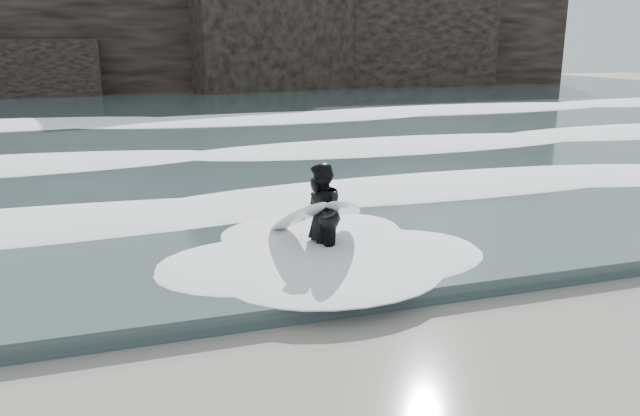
# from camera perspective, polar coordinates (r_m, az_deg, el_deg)

# --- Properties ---
(sea) EXTENTS (90.00, 52.00, 0.30)m
(sea) POSITION_cam_1_polar(r_m,az_deg,el_deg) (34.05, -14.35, 8.28)
(sea) COLOR #2F3F41
(sea) RESTS_ON ground
(headland) EXTENTS (70.00, 9.00, 10.00)m
(headland) POSITION_cam_1_polar(r_m,az_deg,el_deg) (50.83, -16.14, 15.73)
(headland) COLOR black
(headland) RESTS_ON ground
(foam_near) EXTENTS (60.00, 3.20, 0.20)m
(foam_near) POSITION_cam_1_polar(r_m,az_deg,el_deg) (14.37, -8.70, 0.81)
(foam_near) COLOR white
(foam_near) RESTS_ON sea
(foam_mid) EXTENTS (60.00, 4.00, 0.24)m
(foam_mid) POSITION_cam_1_polar(r_m,az_deg,el_deg) (21.17, -11.87, 5.29)
(foam_mid) COLOR white
(foam_mid) RESTS_ON sea
(foam_far) EXTENTS (60.00, 4.80, 0.30)m
(foam_far) POSITION_cam_1_polar(r_m,az_deg,el_deg) (30.05, -13.84, 8.04)
(foam_far) COLOR white
(foam_far) RESTS_ON sea
(surfer_left) EXTENTS (1.11, 2.22, 1.56)m
(surfer_left) POSITION_cam_1_polar(r_m,az_deg,el_deg) (11.28, -0.81, -0.92)
(surfer_left) COLOR black
(surfer_left) RESTS_ON ground
(surfer_right) EXTENTS (1.62, 2.23, 1.83)m
(surfer_right) POSITION_cam_1_polar(r_m,az_deg,el_deg) (11.06, 0.37, -0.51)
(surfer_right) COLOR black
(surfer_right) RESTS_ON ground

